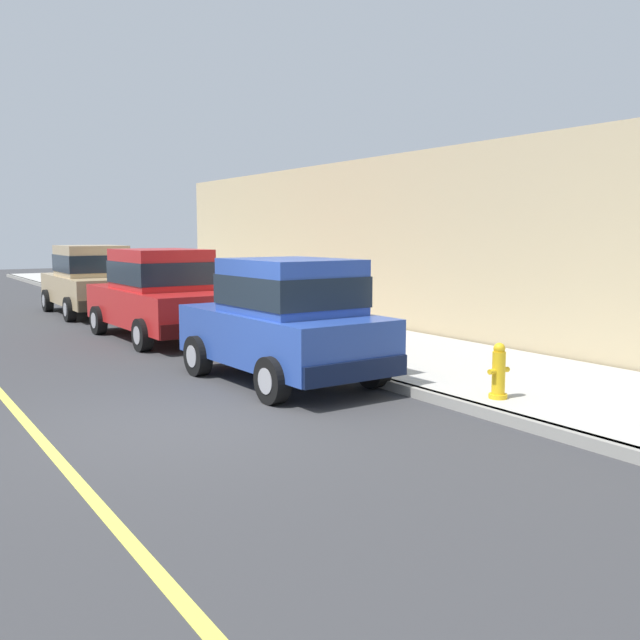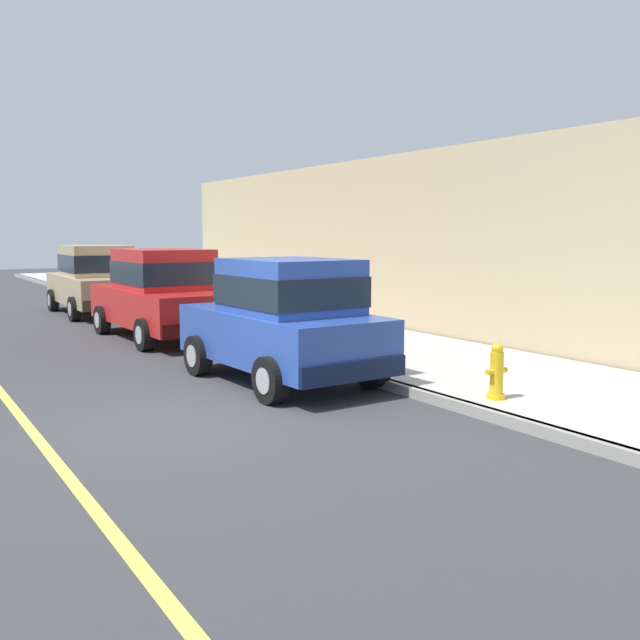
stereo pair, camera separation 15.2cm
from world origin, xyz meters
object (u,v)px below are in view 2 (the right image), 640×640
object	(u,v)px
car_blue_hatchback	(284,319)
fire_hydrant	(497,373)
car_red_sedan	(163,293)
car_tan_sedan	(96,279)
dog_black	(367,335)

from	to	relation	value
car_blue_hatchback	fire_hydrant	distance (m)	3.29
car_red_sedan	car_tan_sedan	size ratio (longest dim) A/B	1.00
car_blue_hatchback	car_tan_sedan	size ratio (longest dim) A/B	0.83
dog_black	fire_hydrant	world-z (taller)	fire_hydrant
car_red_sedan	car_tan_sedan	world-z (taller)	same
dog_black	fire_hydrant	xyz separation A→B (m)	(-0.80, -3.93, 0.05)
car_blue_hatchback	dog_black	world-z (taller)	car_blue_hatchback
car_red_sedan	car_blue_hatchback	bearing A→B (deg)	-89.94
fire_hydrant	dog_black	bearing A→B (deg)	78.52
car_blue_hatchback	car_tan_sedan	world-z (taller)	car_tan_sedan
car_tan_sedan	dog_black	xyz separation A→B (m)	(2.28, -9.72, -0.55)
car_red_sedan	car_tan_sedan	bearing A→B (deg)	89.88
car_red_sedan	dog_black	xyz separation A→B (m)	(2.29, -4.27, -0.55)
car_blue_hatchback	fire_hydrant	xyz separation A→B (m)	(1.49, -2.90, -0.50)
car_tan_sedan	fire_hydrant	distance (m)	13.74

